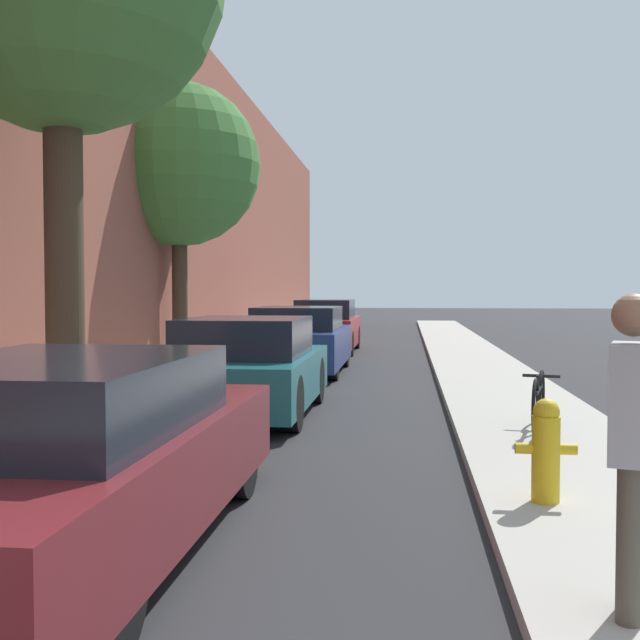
% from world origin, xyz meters
% --- Properties ---
extents(ground_plane, '(120.00, 120.00, 0.00)m').
position_xyz_m(ground_plane, '(0.00, 16.00, 0.00)').
color(ground_plane, '#28282B').
extents(sidewalk_left, '(2.00, 52.00, 0.12)m').
position_xyz_m(sidewalk_left, '(-2.90, 16.00, 0.06)').
color(sidewalk_left, '#ADA89E').
rests_on(sidewalk_left, ground).
extents(sidewalk_right, '(2.00, 52.00, 0.12)m').
position_xyz_m(sidewalk_right, '(2.90, 16.00, 0.06)').
color(sidewalk_right, '#ADA89E').
rests_on(sidewalk_right, ground).
extents(building_facade_left, '(0.70, 52.00, 8.15)m').
position_xyz_m(building_facade_left, '(-4.25, 16.00, 4.08)').
color(building_facade_left, brown).
rests_on(building_facade_left, ground).
extents(parked_car_maroon, '(1.84, 4.67, 1.32)m').
position_xyz_m(parked_car_maroon, '(-0.90, 5.38, 0.64)').
color(parked_car_maroon, black).
rests_on(parked_car_maroon, ground).
extents(parked_car_teal, '(1.82, 3.96, 1.37)m').
position_xyz_m(parked_car_teal, '(-0.88, 11.06, 0.66)').
color(parked_car_teal, black).
rests_on(parked_car_teal, ground).
extents(parked_car_navy, '(1.89, 4.32, 1.40)m').
position_xyz_m(parked_car_navy, '(-0.93, 16.61, 0.68)').
color(parked_car_navy, black).
rests_on(parked_car_navy, ground).
extents(parked_car_red, '(1.71, 4.38, 1.48)m').
position_xyz_m(parked_car_red, '(-0.93, 22.12, 0.71)').
color(parked_car_red, black).
rests_on(parked_car_red, ground).
extents(street_tree_far, '(3.49, 3.49, 6.06)m').
position_xyz_m(street_tree_far, '(-3.54, 16.69, 4.41)').
color(street_tree_far, '#423323').
rests_on(street_tree_far, sidewalk_left).
extents(fire_hydrant, '(0.46, 0.21, 0.80)m').
position_xyz_m(fire_hydrant, '(2.38, 6.58, 0.53)').
color(fire_hydrant, gold).
rests_on(fire_hydrant, sidewalk_right).
extents(pedestrian, '(0.32, 0.44, 1.61)m').
position_xyz_m(pedestrian, '(2.43, 4.50, 1.04)').
color(pedestrian, '#4C473D').
rests_on(pedestrian, sidewalk_right).
extents(bicycle, '(0.52, 1.58, 0.66)m').
position_xyz_m(bicycle, '(2.85, 9.67, 0.46)').
color(bicycle, black).
rests_on(bicycle, sidewalk_right).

